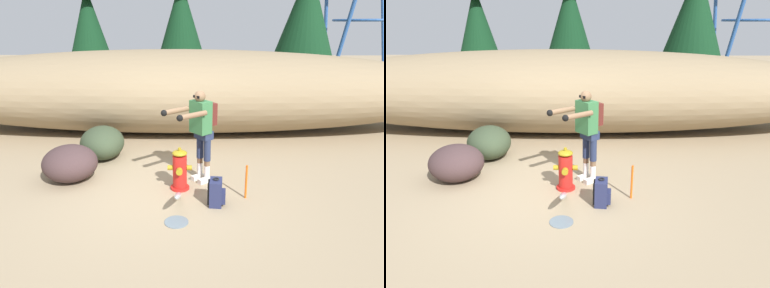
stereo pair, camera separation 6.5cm
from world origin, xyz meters
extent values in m
cube|color=#998466|center=(0.00, 0.00, -0.02)|extent=(56.00, 56.00, 0.04)
ellipsoid|color=#897556|center=(0.00, 3.76, 1.10)|extent=(15.92, 3.20, 2.19)
cylinder|color=red|center=(0.30, 0.05, 0.02)|extent=(0.34, 0.34, 0.04)
cylinder|color=red|center=(0.30, 0.05, 0.34)|extent=(0.25, 0.25, 0.59)
ellipsoid|color=#9E8419|center=(0.30, 0.05, 0.68)|extent=(0.26, 0.26, 0.10)
cylinder|color=#9E8419|center=(0.30, 0.05, 0.76)|extent=(0.06, 0.06, 0.05)
cylinder|color=#9E8419|center=(0.12, 0.05, 0.41)|extent=(0.09, 0.09, 0.09)
cylinder|color=#9E8419|center=(0.47, 0.05, 0.41)|extent=(0.09, 0.09, 0.09)
cylinder|color=#9E8419|center=(0.30, -0.12, 0.41)|extent=(0.11, 0.09, 0.11)
ellipsoid|color=silver|center=(0.30, -0.61, 0.20)|extent=(0.10, 1.01, 0.51)
cylinder|color=slate|center=(0.30, -1.10, 0.01)|extent=(0.36, 0.36, 0.01)
cube|color=beige|center=(0.74, 0.30, 0.04)|extent=(0.26, 0.25, 0.09)
cylinder|color=white|center=(0.79, 0.34, 0.21)|extent=(0.10, 0.10, 0.24)
cylinder|color=brown|center=(0.79, 0.34, 0.38)|extent=(0.10, 0.10, 0.10)
cylinder|color=#232D4C|center=(0.79, 0.34, 0.65)|extent=(0.13, 0.13, 0.43)
cube|color=beige|center=(0.61, 0.45, 0.04)|extent=(0.26, 0.25, 0.09)
cylinder|color=white|center=(0.66, 0.49, 0.21)|extent=(0.10, 0.10, 0.24)
cylinder|color=brown|center=(0.66, 0.49, 0.38)|extent=(0.10, 0.10, 0.10)
cylinder|color=#232D4C|center=(0.66, 0.49, 0.65)|extent=(0.13, 0.13, 0.43)
cube|color=#232D4C|center=(0.72, 0.42, 0.91)|extent=(0.36, 0.37, 0.16)
cube|color=#336B3D|center=(0.66, 0.37, 1.26)|extent=(0.42, 0.43, 0.58)
cube|color=#511E19|center=(0.81, 0.50, 1.28)|extent=(0.30, 0.32, 0.40)
sphere|color=brown|center=(0.65, 0.35, 1.63)|extent=(0.20, 0.20, 0.20)
cube|color=black|center=(0.58, 0.30, 1.63)|extent=(0.11, 0.13, 0.04)
cylinder|color=brown|center=(0.53, -0.04, 1.39)|extent=(0.50, 0.45, 0.09)
sphere|color=black|center=(0.32, -0.22, 1.39)|extent=(0.11, 0.11, 0.11)
cylinder|color=brown|center=(0.24, 0.29, 1.39)|extent=(0.50, 0.45, 0.09)
sphere|color=black|center=(0.03, 0.12, 1.39)|extent=(0.11, 0.11, 0.11)
cube|color=#23284C|center=(0.91, -0.53, 0.22)|extent=(0.22, 0.32, 0.44)
cube|color=#23284C|center=(1.04, -0.54, 0.15)|extent=(0.08, 0.21, 0.20)
torus|color=black|center=(0.91, -0.53, 0.46)|extent=(0.10, 0.10, 0.02)
cube|color=black|center=(0.80, -0.44, 0.22)|extent=(0.03, 0.05, 0.37)
cube|color=black|center=(0.79, -0.60, 0.22)|extent=(0.03, 0.05, 0.37)
ellipsoid|color=#412E2F|center=(-1.79, 0.40, 0.34)|extent=(1.38, 1.38, 0.68)
ellipsoid|color=#333F2A|center=(-1.48, 1.58, 0.35)|extent=(1.17, 1.36, 0.71)
cylinder|color=#47331E|center=(-4.24, 10.70, 0.53)|extent=(0.24, 0.24, 1.07)
cone|color=#0F3319|center=(-4.24, 10.70, 2.73)|extent=(1.99, 1.99, 3.33)
cylinder|color=#47331E|center=(-0.09, 9.89, 0.70)|extent=(0.24, 0.24, 1.40)
cone|color=#0F3319|center=(-0.09, 9.89, 3.00)|extent=(2.01, 2.01, 3.20)
cylinder|color=#47331E|center=(4.51, 7.85, 0.68)|extent=(0.28, 0.28, 1.36)
cone|color=#0F3319|center=(4.51, 7.85, 3.08)|extent=(2.35, 2.35, 3.44)
cylinder|color=#285193|center=(9.19, 11.66, 2.95)|extent=(0.96, 0.96, 5.93)
cylinder|color=#285193|center=(6.55, 11.66, 2.95)|extent=(0.96, 0.96, 5.93)
cylinder|color=#285193|center=(6.55, 9.02, 2.95)|extent=(0.96, 0.96, 5.93)
torus|color=#285193|center=(7.87, 10.34, 2.95)|extent=(2.85, 2.85, 0.10)
cylinder|color=#E55914|center=(1.43, -0.30, 0.30)|extent=(0.04, 0.04, 0.60)
camera|label=1|loc=(0.60, -5.71, 2.84)|focal=32.93mm
camera|label=2|loc=(0.66, -5.71, 2.84)|focal=32.93mm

